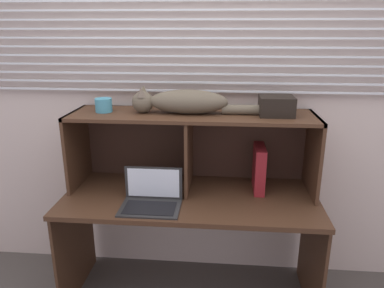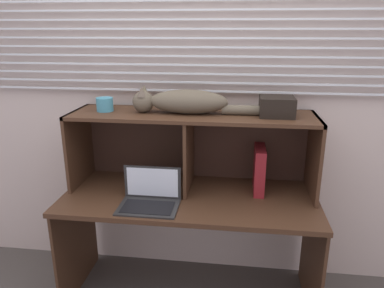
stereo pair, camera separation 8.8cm
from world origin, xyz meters
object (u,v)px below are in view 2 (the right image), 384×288
Objects in this scene: cat at (183,102)px; laptop at (150,198)px; binder_upright at (259,169)px; book_stack at (157,182)px; storage_box at (277,106)px; small_basket at (105,104)px.

cat is 2.30× the size of laptop.
binder_upright reaches higher than book_stack.
storage_box is (0.72, 0.28, 0.51)m from laptop.
book_stack is at bearing -179.05° from cat.
laptop is 0.66m from small_basket.
small_basket reaches higher than laptop.
cat is at bearing 0.00° from small_basket.
small_basket is at bearing 180.00° from cat.
storage_box reaches higher than laptop.
cat is 0.50m from small_basket.
binder_upright is 1.06m from small_basket.
cat is 3.43× the size of book_stack.
binder_upright is 1.26× the size of book_stack.
binder_upright is 0.41m from storage_box.
laptop is 1.18× the size of binder_upright.
cat is 7.61× the size of small_basket.
book_stack is 1.14× the size of storage_box.
cat is 0.61m from laptop.
small_basket is (-0.98, 0.00, 0.39)m from binder_upright.
binder_upright is at bearing 0.00° from cat.
laptop is at bearing -119.58° from cat.
storage_box is at bearing 0.23° from book_stack.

